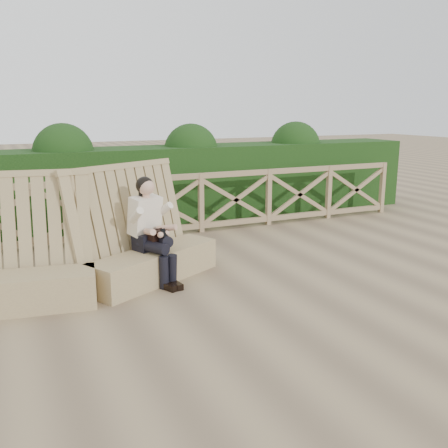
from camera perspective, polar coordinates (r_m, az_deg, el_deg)
name	(u,v)px	position (r m, az deg, el deg)	size (l,w,h in m)	color
ground	(257,303)	(6.00, 3.77, -8.98)	(60.00, 60.00, 0.00)	brown
bench	(84,262)	(6.43, -15.68, -4.25)	(3.75, 1.56, 1.55)	#917953
woman	(151,227)	(6.60, -8.35, -0.35)	(0.55, 0.91, 1.39)	black
guardrail	(164,206)	(8.95, -6.92, 2.08)	(10.10, 0.09, 1.10)	#947956
hedge	(145,186)	(10.05, -9.07, 4.36)	(12.00, 1.20, 1.50)	black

